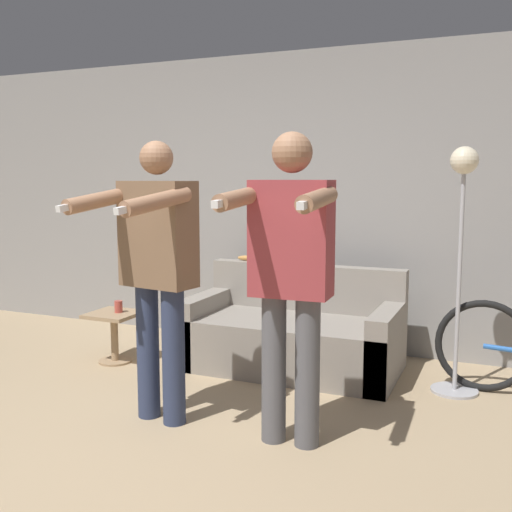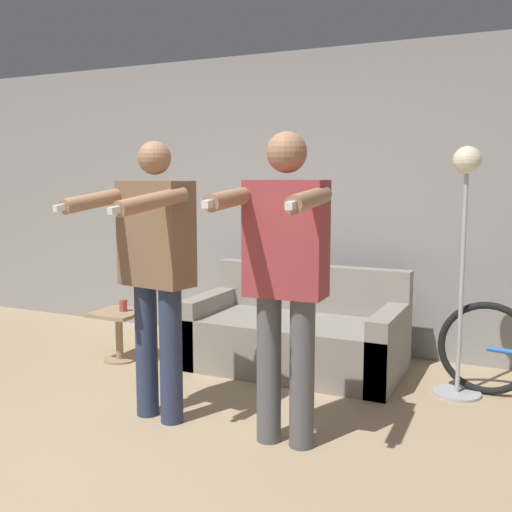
# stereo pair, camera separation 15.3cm
# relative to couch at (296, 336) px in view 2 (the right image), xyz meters

# --- Properties ---
(ground_plane) EXTENTS (16.00, 16.00, 0.00)m
(ground_plane) POSITION_rel_couch_xyz_m (-0.32, -1.88, -0.26)
(ground_plane) COLOR tan
(wall_back) EXTENTS (10.00, 0.05, 2.60)m
(wall_back) POSITION_rel_couch_xyz_m (-0.32, 0.69, 1.04)
(wall_back) COLOR gray
(wall_back) RESTS_ON ground_plane
(couch) EXTENTS (1.66, 0.85, 0.79)m
(couch) POSITION_rel_couch_xyz_m (0.00, 0.00, 0.00)
(couch) COLOR gray
(couch) RESTS_ON ground_plane
(person_left) EXTENTS (0.61, 0.74, 1.72)m
(person_left) POSITION_rel_couch_xyz_m (-0.41, -1.32, 0.74)
(person_left) COLOR #2D3856
(person_left) RESTS_ON ground_plane
(person_right) EXTENTS (0.53, 0.69, 1.75)m
(person_right) POSITION_rel_couch_xyz_m (0.44, -1.32, 0.76)
(person_right) COLOR #56565B
(person_right) RESTS_ON ground_plane
(cat) EXTENTS (0.46, 0.14, 0.16)m
(cat) POSITION_rel_couch_xyz_m (-0.36, 0.32, 0.60)
(cat) COLOR tan
(cat) RESTS_ON couch
(floor_lamp) EXTENTS (0.33, 0.33, 1.72)m
(floor_lamp) POSITION_rel_couch_xyz_m (1.24, -0.07, 0.91)
(floor_lamp) COLOR #B2B2B7
(floor_lamp) RESTS_ON ground_plane
(side_table) EXTENTS (0.39, 0.39, 0.42)m
(side_table) POSITION_rel_couch_xyz_m (-1.40, -0.43, 0.03)
(side_table) COLOR #A38460
(side_table) RESTS_ON ground_plane
(cup) EXTENTS (0.06, 0.06, 0.10)m
(cup) POSITION_rel_couch_xyz_m (-1.36, -0.42, 0.20)
(cup) COLOR #B7473D
(cup) RESTS_ON side_table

